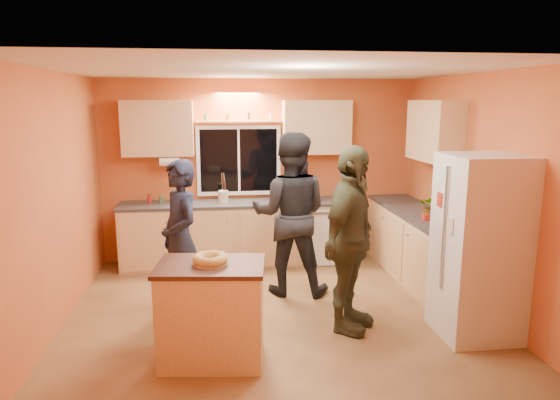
{
  "coord_description": "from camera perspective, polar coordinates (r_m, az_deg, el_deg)",
  "views": [
    {
      "loc": [
        -0.62,
        -5.16,
        2.3
      ],
      "look_at": [
        0.09,
        0.4,
        1.17
      ],
      "focal_mm": 32.0,
      "sensor_mm": 36.0,
      "label": 1
    }
  ],
  "objects": [
    {
      "name": "refrigerator",
      "position": [
        5.22,
        21.83,
        -5.03
      ],
      "size": [
        0.72,
        0.7,
        1.8
      ],
      "primitive_type": "cube",
      "color": "silver",
      "rests_on": "ground"
    },
    {
      "name": "island",
      "position": [
        4.57,
        -7.79,
        -12.54
      ],
      "size": [
        1.0,
        0.74,
        0.9
      ],
      "rotation": [
        0.0,
        0.0,
        -0.12
      ],
      "color": "tan",
      "rests_on": "ground"
    },
    {
      "name": "utensil_crock",
      "position": [
        6.96,
        -6.51,
        0.37
      ],
      "size": [
        0.14,
        0.14,
        0.17
      ],
      "primitive_type": "cylinder",
      "color": "beige",
      "rests_on": "back_counter"
    },
    {
      "name": "person_center",
      "position": [
        5.92,
        1.16,
        -1.63
      ],
      "size": [
        1.09,
        0.93,
        1.94
      ],
      "primitive_type": "imported",
      "rotation": [
        0.0,
        0.0,
        2.91
      ],
      "color": "black",
      "rests_on": "ground"
    },
    {
      "name": "person_right",
      "position": [
        4.99,
        8.0,
        -4.57
      ],
      "size": [
        1.0,
        1.17,
        1.88
      ],
      "primitive_type": "imported",
      "rotation": [
        0.0,
        0.0,
        0.97
      ],
      "color": "#383B26",
      "rests_on": "ground"
    },
    {
      "name": "bundt_pastry",
      "position": [
        4.39,
        -7.96,
        -6.69
      ],
      "size": [
        0.31,
        0.31,
        0.09
      ],
      "primitive_type": "torus",
      "color": "tan",
      "rests_on": "island"
    },
    {
      "name": "back_counter",
      "position": [
        7.13,
        -1.97,
        -3.69
      ],
      "size": [
        4.23,
        0.62,
        0.9
      ],
      "color": "tan",
      "rests_on": "ground"
    },
    {
      "name": "red_box",
      "position": [
        6.19,
        16.75,
        -1.88
      ],
      "size": [
        0.18,
        0.14,
        0.07
      ],
      "primitive_type": "cube",
      "rotation": [
        0.0,
        0.0,
        -0.14
      ],
      "color": "#A22419",
      "rests_on": "right_counter"
    },
    {
      "name": "room_shell",
      "position": [
        5.66,
        0.25,
        4.43
      ],
      "size": [
        4.54,
        4.04,
        2.61
      ],
      "color": "#C16D31",
      "rests_on": "ground"
    },
    {
      "name": "right_counter",
      "position": [
        6.49,
        16.46,
        -5.7
      ],
      "size": [
        0.62,
        1.84,
        0.9
      ],
      "color": "tan",
      "rests_on": "ground"
    },
    {
      "name": "potted_plant",
      "position": [
        6.2,
        16.98,
        -0.7
      ],
      "size": [
        0.35,
        0.33,
        0.32
      ],
      "primitive_type": "imported",
      "rotation": [
        0.0,
        0.0,
        -0.33
      ],
      "color": "gray",
      "rests_on": "right_counter"
    },
    {
      "name": "person_left",
      "position": [
        5.42,
        -11.31,
        -4.41
      ],
      "size": [
        0.63,
        0.73,
        1.7
      ],
      "primitive_type": "imported",
      "rotation": [
        0.0,
        0.0,
        -1.13
      ],
      "color": "black",
      "rests_on": "ground"
    },
    {
      "name": "ground",
      "position": [
        5.68,
        -0.43,
        -12.52
      ],
      "size": [
        4.5,
        4.5,
        0.0
      ],
      "primitive_type": "plane",
      "color": "brown",
      "rests_on": "ground"
    },
    {
      "name": "mixing_bowl",
      "position": [
        7.1,
        3.02,
        0.3
      ],
      "size": [
        0.36,
        0.36,
        0.09
      ],
      "primitive_type": "imported",
      "rotation": [
        0.0,
        0.0,
        -0.03
      ],
      "color": "black",
      "rests_on": "back_counter"
    }
  ]
}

